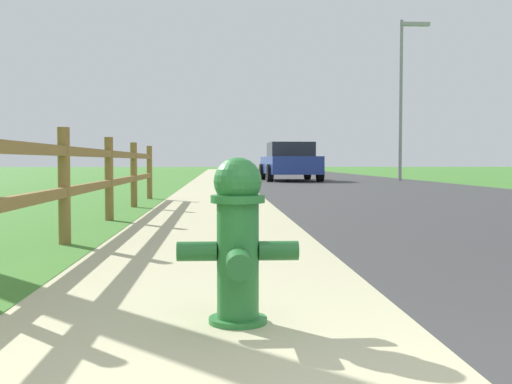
{
  "coord_description": "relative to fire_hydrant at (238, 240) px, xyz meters",
  "views": [
    {
      "loc": [
        -0.92,
        -1.07,
        0.76
      ],
      "look_at": [
        -0.51,
        6.16,
        0.41
      ],
      "focal_mm": 45.03,
      "sensor_mm": 36.0,
      "label": 1
    }
  ],
  "objects": [
    {
      "name": "grass_verge",
      "position": [
        -3.66,
        25.12,
        -0.39
      ],
      "size": [
        5.0,
        66.0,
        0.0
      ],
      "primitive_type": "cube",
      "color": "#407B2D",
      "rests_on": "ground"
    },
    {
      "name": "street_lamp",
      "position": [
        7.05,
        21.67,
        3.3
      ],
      "size": [
        1.17,
        0.2,
        6.2
      ],
      "color": "gray",
      "rests_on": "ground"
    },
    {
      "name": "curb_concrete",
      "position": [
        -2.16,
        25.12,
        -0.39
      ],
      "size": [
        6.0,
        66.0,
        0.01
      ],
      "primitive_type": "cube",
      "color": "#BAB48A",
      "rests_on": "ground"
    },
    {
      "name": "fire_hydrant",
      "position": [
        0.0,
        0.0,
        0.0
      ],
      "size": [
        0.57,
        0.46,
        0.78
      ],
      "color": "#287233",
      "rests_on": "ground"
    },
    {
      "name": "rail_fence",
      "position": [
        -1.49,
        4.1,
        0.22
      ],
      "size": [
        0.11,
        11.9,
        1.07
      ],
      "color": "olive",
      "rests_on": "ground"
    },
    {
      "name": "ground_plane",
      "position": [
        0.84,
        23.12,
        -0.4
      ],
      "size": [
        120.0,
        120.0,
        0.0
      ],
      "primitive_type": "plane",
      "color": "#407B2D"
    },
    {
      "name": "road_asphalt",
      "position": [
        4.34,
        25.12,
        -0.39
      ],
      "size": [
        7.0,
        66.0,
        0.01
      ],
      "primitive_type": "cube",
      "color": "#373737",
      "rests_on": "ground"
    },
    {
      "name": "parked_suv_blue",
      "position": [
        2.66,
        21.97,
        0.34
      ],
      "size": [
        2.21,
        4.54,
        1.49
      ],
      "color": "navy",
      "rests_on": "ground"
    }
  ]
}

